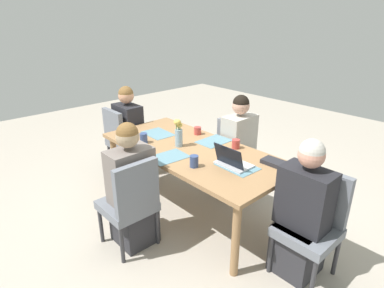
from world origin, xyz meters
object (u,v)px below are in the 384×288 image
object	(u,v)px
laptop_head_left_right_near	(232,162)
coffee_mug_centre_left	(144,138)
chair_near_left_mid	(237,149)
person_head_right_left_far	(129,136)
coffee_mug_near_left	(236,144)
flower_vase	(178,132)
coffee_mug_centre_right	(198,131)
person_far_left_near	(132,192)
book_red_cover	(273,162)
coffee_mug_near_right	(194,161)
chair_far_left_near	(131,200)
dining_table	(192,155)
person_head_left_right_near	(302,217)
person_near_left_mid	(238,150)
chair_head_right_left_far	(122,138)
chair_head_left_right_near	(313,219)

from	to	relation	value
laptop_head_left_right_near	coffee_mug_centre_left	distance (m)	1.06
chair_near_left_mid	person_head_right_left_far	size ratio (longest dim) A/B	0.75
coffee_mug_near_left	coffee_mug_centre_left	distance (m)	0.99
flower_vase	coffee_mug_centre_right	distance (m)	0.43
person_far_left_near	book_red_cover	xyz separation A→B (m)	(-0.77, -1.07, 0.23)
person_head_right_left_far	laptop_head_left_right_near	size ratio (longest dim) A/B	3.73
laptop_head_left_right_near	coffee_mug_centre_left	xyz separation A→B (m)	(1.03, 0.27, 0.01)
book_red_cover	chair_near_left_mid	bearing A→B (deg)	-32.02
laptop_head_left_right_near	coffee_mug_near_left	bearing A→B (deg)	-53.82
person_far_left_near	book_red_cover	distance (m)	1.33
coffee_mug_near_left	coffee_mug_near_right	distance (m)	0.62
person_far_left_near	chair_near_left_mid	size ratio (longest dim) A/B	1.33
person_head_right_left_far	coffee_mug_near_left	xyz separation A→B (m)	(-1.57, -0.33, 0.26)
flower_vase	coffee_mug_near_right	bearing A→B (deg)	155.51
coffee_mug_near_right	coffee_mug_centre_left	xyz separation A→B (m)	(0.80, 0.00, -0.00)
chair_far_left_near	coffee_mug_near_right	bearing A→B (deg)	-113.76
dining_table	person_far_left_near	size ratio (longest dim) A/B	1.73
person_far_left_near	person_head_left_right_near	bearing A→B (deg)	-147.48
dining_table	person_head_right_left_far	xyz separation A→B (m)	(1.27, -0.01, -0.14)
flower_vase	person_head_right_left_far	bearing A→B (deg)	-3.88
person_far_left_near	person_near_left_mid	world-z (taller)	same
dining_table	coffee_mug_centre_right	distance (m)	0.45
person_far_left_near	laptop_head_left_right_near	world-z (taller)	person_far_left_near
chair_head_right_left_far	coffee_mug_centre_left	size ratio (longest dim) A/B	8.29
dining_table	book_red_cover	world-z (taller)	book_red_cover
person_far_left_near	coffee_mug_near_left	world-z (taller)	person_far_left_near
person_head_left_right_near	laptop_head_left_right_near	xyz separation A→B (m)	(0.71, 0.05, 0.26)
chair_far_left_near	chair_head_right_left_far	bearing A→B (deg)	-28.11
chair_far_left_near	coffee_mug_near_left	world-z (taller)	chair_far_left_near
chair_head_right_left_far	laptop_head_left_right_near	xyz separation A→B (m)	(-1.89, -0.05, 0.28)
person_near_left_mid	person_head_left_right_near	distance (m)	1.42
coffee_mug_centre_left	book_red_cover	size ratio (longest dim) A/B	0.54
chair_head_right_left_far	chair_near_left_mid	bearing A→B (deg)	-146.53
book_red_cover	chair_far_left_near	bearing A→B (deg)	56.47
flower_vase	coffee_mug_near_right	size ratio (longest dim) A/B	2.74
chair_head_left_right_near	book_red_cover	xyz separation A→B (m)	(0.54, -0.20, 0.26)
chair_far_left_near	chair_near_left_mid	distance (m)	1.61
person_near_left_mid	coffee_mug_centre_left	size ratio (longest dim) A/B	11.01
chair_head_right_left_far	chair_head_left_right_near	size ratio (longest dim) A/B	1.00
chair_head_left_right_near	chair_head_right_left_far	bearing A→B (deg)	3.71
person_head_right_left_far	dining_table	bearing A→B (deg)	179.32
chair_far_left_near	person_head_left_right_near	xyz separation A→B (m)	(-1.17, -0.86, 0.03)
chair_far_left_near	chair_head_left_right_near	size ratio (longest dim) A/B	1.00
chair_near_left_mid	person_far_left_near	bearing A→B (deg)	92.37
person_near_left_mid	chair_head_right_left_far	world-z (taller)	person_near_left_mid
chair_far_left_near	coffee_mug_centre_right	size ratio (longest dim) A/B	10.25
coffee_mug_centre_right	laptop_head_left_right_near	bearing A→B (deg)	157.41
flower_vase	book_red_cover	size ratio (longest dim) A/B	1.50
person_near_left_mid	person_head_right_left_far	size ratio (longest dim) A/B	1.00
chair_far_left_near	person_head_left_right_near	bearing A→B (deg)	-143.90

